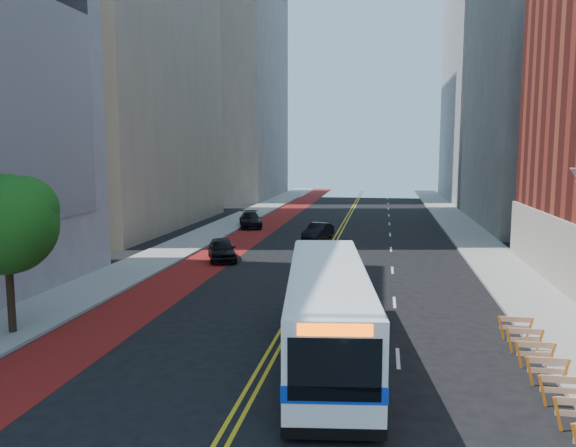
% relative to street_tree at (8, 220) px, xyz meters
% --- Properties ---
extents(ground, '(160.00, 160.00, 0.00)m').
position_rel_street_tree_xyz_m(ground, '(11.24, -6.04, -4.91)').
color(ground, black).
rests_on(ground, ground).
extents(sidewalk_left, '(4.00, 140.00, 0.15)m').
position_rel_street_tree_xyz_m(sidewalk_left, '(-0.76, 23.96, -4.84)').
color(sidewalk_left, gray).
rests_on(sidewalk_left, ground).
extents(sidewalk_right, '(4.00, 140.00, 0.15)m').
position_rel_street_tree_xyz_m(sidewalk_right, '(23.24, 23.96, -4.84)').
color(sidewalk_right, gray).
rests_on(sidewalk_right, ground).
extents(bus_lane_paint, '(3.60, 140.00, 0.01)m').
position_rel_street_tree_xyz_m(bus_lane_paint, '(3.14, 23.96, -4.91)').
color(bus_lane_paint, maroon).
rests_on(bus_lane_paint, ground).
extents(center_line_inner, '(0.14, 140.00, 0.01)m').
position_rel_street_tree_xyz_m(center_line_inner, '(11.06, 23.96, -4.91)').
color(center_line_inner, gold).
rests_on(center_line_inner, ground).
extents(center_line_outer, '(0.14, 140.00, 0.01)m').
position_rel_street_tree_xyz_m(center_line_outer, '(11.42, 23.96, -4.91)').
color(center_line_outer, gold).
rests_on(center_line_outer, ground).
extents(lane_dashes, '(0.14, 98.20, 0.01)m').
position_rel_street_tree_xyz_m(lane_dashes, '(16.04, 31.96, -4.90)').
color(lane_dashes, silver).
rests_on(lane_dashes, ground).
extents(midrise_right_far, '(20.00, 28.00, 55.00)m').
position_rel_street_tree_xyz_m(midrise_right_far, '(35.24, 71.96, 22.59)').
color(midrise_right_far, gray).
rests_on(midrise_right_far, ground).
extents(midrise_left_far, '(20.00, 26.00, 65.00)m').
position_rel_street_tree_xyz_m(midrise_left_far, '(-12.76, 71.96, 27.59)').
color(midrise_left_far, slate).
rests_on(midrise_left_far, ground).
extents(construction_barriers, '(1.42, 10.91, 1.00)m').
position_rel_street_tree_xyz_m(construction_barriers, '(20.84, -2.62, -4.24)').
color(construction_barriers, orange).
rests_on(construction_barriers, ground).
extents(street_tree, '(4.20, 4.20, 6.70)m').
position_rel_street_tree_xyz_m(street_tree, '(0.00, 0.00, 0.00)').
color(street_tree, black).
rests_on(street_tree, sidewalk_left).
extents(transit_bus, '(4.44, 13.14, 3.54)m').
position_rel_street_tree_xyz_m(transit_bus, '(13.39, -0.37, -3.06)').
color(transit_bus, white).
rests_on(transit_bus, ground).
extents(car_a, '(3.35, 4.99, 1.58)m').
position_rel_street_tree_xyz_m(car_a, '(4.02, 17.45, -4.12)').
color(car_a, black).
rests_on(car_a, ground).
extents(car_b, '(2.53, 4.64, 1.45)m').
position_rel_street_tree_xyz_m(car_b, '(9.74, 27.94, -4.19)').
color(car_b, black).
rests_on(car_b, ground).
extents(car_c, '(3.60, 5.70, 1.54)m').
position_rel_street_tree_xyz_m(car_c, '(1.94, 34.82, -4.14)').
color(car_c, black).
rests_on(car_c, ground).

